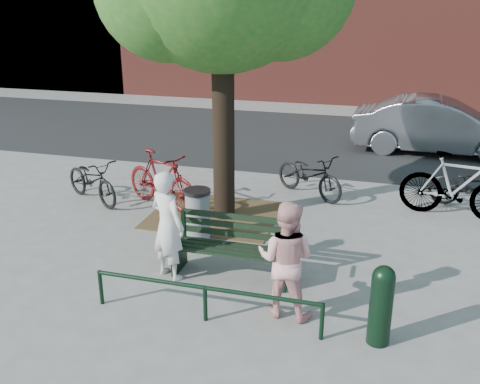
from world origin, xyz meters
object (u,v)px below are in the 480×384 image
(bicycle_c, at_px, (310,175))
(parked_car, at_px, (439,126))
(park_bench, at_px, (233,245))
(person_left, at_px, (168,225))
(person_right, at_px, (286,259))
(bollard, at_px, (381,302))
(litter_bin, at_px, (198,215))

(bicycle_c, bearing_deg, parked_car, 0.58)
(park_bench, xyz_separation_m, parked_car, (3.37, 7.88, 0.26))
(person_left, relative_size, person_right, 1.05)
(bollard, bearing_deg, person_right, 165.14)
(bicycle_c, bearing_deg, person_left, -165.94)
(person_right, height_order, parked_car, person_right)
(litter_bin, bearing_deg, parked_car, 58.12)
(bicycle_c, height_order, parked_car, parked_car)
(person_left, distance_m, bollard, 3.20)
(parked_car, bearing_deg, bicycle_c, 148.57)
(park_bench, bearing_deg, parked_car, 66.82)
(park_bench, distance_m, bollard, 2.46)
(person_left, bearing_deg, person_right, -170.38)
(parked_car, bearing_deg, person_left, 154.76)
(person_left, distance_m, parked_car, 9.24)
(park_bench, height_order, bollard, bollard)
(park_bench, distance_m, bicycle_c, 3.74)
(bollard, bearing_deg, person_left, 164.71)
(park_bench, bearing_deg, bollard, -27.97)
(bollard, xyz_separation_m, litter_bin, (-3.09, 2.13, -0.08))
(bicycle_c, relative_size, parked_car, 0.40)
(park_bench, distance_m, person_left, 1.02)
(person_right, xyz_separation_m, bicycle_c, (-0.37, 4.52, -0.33))
(person_left, xyz_separation_m, bicycle_c, (1.48, 4.01, -0.37))
(bicycle_c, bearing_deg, litter_bin, -174.54)
(person_right, distance_m, bollard, 1.29)
(litter_bin, bearing_deg, park_bench, -46.98)
(bollard, bearing_deg, park_bench, 152.03)
(litter_bin, bearing_deg, bicycle_c, 61.14)
(park_bench, distance_m, parked_car, 8.58)
(park_bench, height_order, bicycle_c, park_bench)
(park_bench, xyz_separation_m, bicycle_c, (0.58, 3.69, -0.01))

